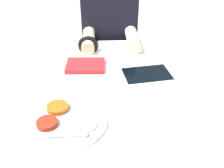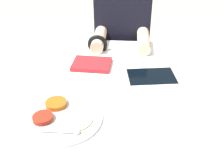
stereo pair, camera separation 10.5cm
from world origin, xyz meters
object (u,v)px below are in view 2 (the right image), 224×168
object	(u,v)px
thali_tray	(61,117)
red_notebook	(92,64)
person_diner	(122,55)
tablet_device	(151,77)

from	to	relation	value
thali_tray	red_notebook	bearing A→B (deg)	81.88
person_diner	red_notebook	bearing A→B (deg)	-106.34
thali_tray	person_diner	distance (m)	0.90
thali_tray	red_notebook	distance (m)	0.41
thali_tray	tablet_device	xyz separation A→B (m)	(0.35, 0.31, -0.00)
tablet_device	person_diner	distance (m)	0.59
thali_tray	person_diner	world-z (taller)	person_diner
tablet_device	person_diner	size ratio (longest dim) A/B	0.22
red_notebook	tablet_device	distance (m)	0.30
thali_tray	red_notebook	size ratio (longest dim) A/B	1.53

